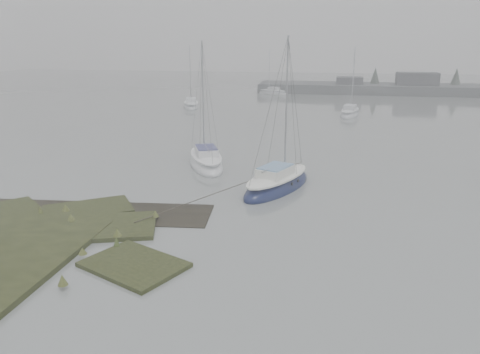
# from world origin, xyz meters

# --- Properties ---
(ground) EXTENTS (160.00, 160.00, 0.00)m
(ground) POSITION_xyz_m (0.00, 30.00, 0.00)
(ground) COLOR slate
(ground) RESTS_ON ground
(far_shoreline) EXTENTS (60.00, 8.00, 4.15)m
(far_shoreline) POSITION_xyz_m (26.84, 61.90, 0.85)
(far_shoreline) COLOR #4C4F51
(far_shoreline) RESTS_ON ground
(sailboat_main) EXTENTS (4.30, 6.56, 8.82)m
(sailboat_main) POSITION_xyz_m (4.56, 9.76, 0.27)
(sailboat_main) COLOR #10173E
(sailboat_main) RESTS_ON ground
(sailboat_white) EXTENTS (4.23, 6.37, 8.57)m
(sailboat_white) POSITION_xyz_m (-0.60, 13.86, 0.27)
(sailboat_white) COLOR silver
(sailboat_white) RESTS_ON ground
(sailboat_far_a) EXTENTS (3.43, 5.85, 7.84)m
(sailboat_far_a) POSITION_xyz_m (-9.50, 40.41, 0.24)
(sailboat_far_a) COLOR silver
(sailboat_far_a) RESTS_ON ground
(sailboat_far_b) EXTENTS (2.84, 5.79, 7.82)m
(sailboat_far_b) POSITION_xyz_m (9.41, 37.58, 0.24)
(sailboat_far_b) COLOR silver
(sailboat_far_b) RESTS_ON ground
(sailboat_far_c) EXTENTS (5.19, 3.65, 7.03)m
(sailboat_far_c) POSITION_xyz_m (-1.54, 57.31, 0.22)
(sailboat_far_c) COLOR #A8ABB1
(sailboat_far_c) RESTS_ON ground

